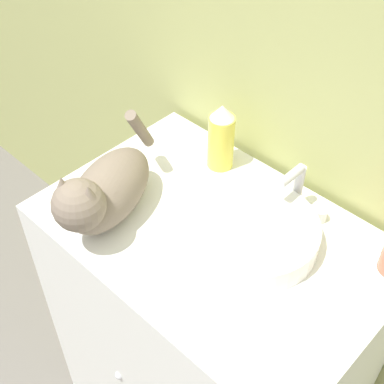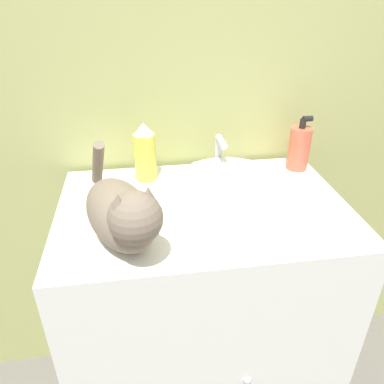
% 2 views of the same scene
% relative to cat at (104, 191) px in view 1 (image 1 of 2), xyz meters
% --- Properties ---
extents(wall_back, '(6.00, 0.05, 2.50)m').
position_rel_cat_xyz_m(wall_back, '(0.22, 0.46, 0.25)').
color(wall_back, tan).
rests_on(wall_back, ground_plane).
extents(vanity_cabinet, '(0.81, 0.56, 0.91)m').
position_rel_cat_xyz_m(vanity_cabinet, '(0.22, 0.14, -0.54)').
color(vanity_cabinet, white).
rests_on(vanity_cabinet, ground_plane).
extents(sink_basin, '(0.29, 0.29, 0.06)m').
position_rel_cat_xyz_m(sink_basin, '(0.30, 0.18, -0.05)').
color(sink_basin, white).
rests_on(sink_basin, vanity_cabinet).
extents(faucet, '(0.17, 0.09, 0.13)m').
position_rel_cat_xyz_m(faucet, '(0.30, 0.33, -0.03)').
color(faucet, silver).
rests_on(faucet, vanity_cabinet).
extents(cat, '(0.23, 0.38, 0.21)m').
position_rel_cat_xyz_m(cat, '(0.00, 0.00, 0.00)').
color(cat, '#7A6B5B').
rests_on(cat, vanity_cabinet).
extents(spray_bottle, '(0.07, 0.07, 0.19)m').
position_rel_cat_xyz_m(spray_bottle, '(0.07, 0.33, 0.01)').
color(spray_bottle, '#EADB4C').
rests_on(spray_bottle, vanity_cabinet).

